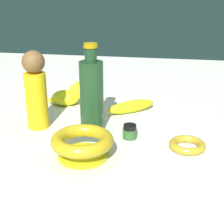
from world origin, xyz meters
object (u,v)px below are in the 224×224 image
Objects in this scene: bowl at (82,143)px; nail_polish_jar at (130,131)px; cat_figurine at (69,95)px; bottle_tall at (92,94)px; person_figure_adult at (36,90)px; banana at (131,107)px; bangle at (187,145)px.

nail_polish_jar is (-0.12, 0.10, -0.02)m from bowl.
bottle_tall is (0.19, 0.12, 0.07)m from cat_figurine.
person_figure_adult is 5.78× the size of nail_polish_jar.
person_figure_adult is at bearing -96.14° from nail_polish_jar.
cat_figurine reaches higher than nail_polish_jar.
nail_polish_jar is at bearing 83.86° from person_figure_adult.
banana is at bearing 149.49° from bottle_tall.
banana is (-0.31, 0.08, -0.02)m from bowl.
nail_polish_jar is at bearing -103.33° from bangle.
bottle_tall reaches higher than banana.
bottle_tall reaches higher than nail_polish_jar.
cat_figurine reaches higher than bangle.
bottle_tall reaches higher than person_figure_adult.
bowl is 0.16m from nail_polish_jar.
nail_polish_jar is 0.14m from bottle_tall.
bowl is 0.24m from person_figure_adult.
nail_polish_jar reaches higher than bangle.
bottle_tall is (-0.04, -0.11, 0.09)m from nail_polish_jar.
cat_figurine is at bearing -123.89° from bangle.
bottle_tall is 2.67× the size of bangle.
banana is 1.30× the size of cat_figurine.
nail_polish_jar is at bearing 46.42° from cat_figurine.
bowl is 3.85× the size of nail_polish_jar.
cat_figurine is 0.53× the size of bottle_tall.
cat_figurine reaches higher than banana.
person_figure_adult reaches higher than bowl.
person_figure_adult is 1.31× the size of banana.
person_figure_adult is at bearing -3.94° from banana.
cat_figurine is (-0.03, -0.21, 0.02)m from banana.
person_figure_adult is 0.31m from banana.
bowl is 1.62× the size of bangle.
bowl is 0.37m from cat_figurine.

